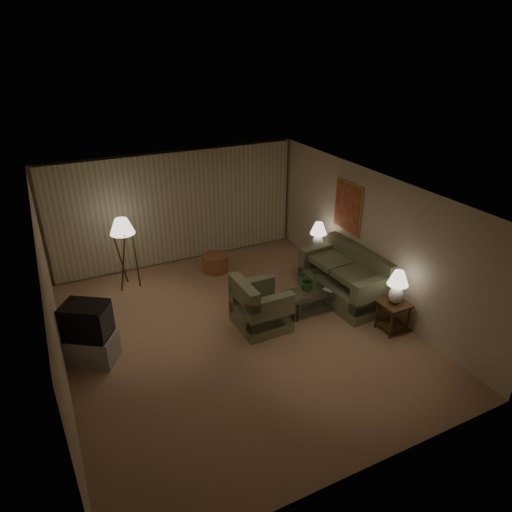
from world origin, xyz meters
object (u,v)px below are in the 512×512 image
at_px(sofa, 344,280).
at_px(tv_cabinet, 92,348).
at_px(side_table_near, 393,312).
at_px(table_lamp_near, 397,284).
at_px(armchair, 261,308).
at_px(side_table_far, 317,257).
at_px(coffee_table, 313,298).
at_px(vase, 307,290).
at_px(floor_lamp, 125,252).
at_px(ottoman, 215,263).
at_px(table_lamp_far, 318,234).
at_px(crt_tv, 86,321).

bearing_deg(sofa, tv_cabinet, -95.24).
bearing_deg(tv_cabinet, side_table_near, 16.94).
distance_m(sofa, table_lamp_near, 1.47).
bearing_deg(tv_cabinet, armchair, 27.19).
distance_m(side_table_near, side_table_far, 2.60).
height_order(coffee_table, vase, vase).
distance_m(floor_lamp, ottoman, 2.09).
xyz_separation_m(sofa, table_lamp_near, (0.15, -1.35, 0.55)).
distance_m(coffee_table, vase, 0.27).
bearing_deg(floor_lamp, table_lamp_far, -17.03).
height_order(armchair, crt_tv, crt_tv).
xyz_separation_m(tv_cabinet, vase, (4.09, -0.30, 0.25)).
distance_m(side_table_near, table_lamp_near, 0.58).
height_order(side_table_far, vase, side_table_far).
distance_m(side_table_near, crt_tv, 5.44).
distance_m(armchair, side_table_near, 2.46).
bearing_deg(sofa, table_lamp_near, 3.38).
bearing_deg(tv_cabinet, table_lamp_far, 44.95).
bearing_deg(table_lamp_near, vase, 131.65).
relative_size(crt_tv, vase, 5.20).
bearing_deg(coffee_table, table_lamp_far, 54.54).
bearing_deg(table_lamp_far, ottoman, 151.87).
distance_m(sofa, armchair, 2.00).
bearing_deg(vase, table_lamp_near, -48.35).
xyz_separation_m(side_table_near, coffee_table, (-0.96, 1.25, -0.13)).
height_order(armchair, ottoman, armchair).
bearing_deg(sofa, table_lamp_far, 170.20).
bearing_deg(floor_lamp, table_lamp_near, -43.30).
height_order(crt_tv, floor_lamp, floor_lamp).
bearing_deg(tv_cabinet, side_table_far, 44.95).
bearing_deg(coffee_table, floor_lamp, 140.23).
relative_size(table_lamp_far, coffee_table, 0.58).
bearing_deg(side_table_near, crt_tv, 163.39).
bearing_deg(vase, side_table_near, -48.35).
relative_size(table_lamp_far, ottoman, 1.09).
bearing_deg(table_lamp_far, armchair, -147.08).
xyz_separation_m(side_table_near, table_lamp_far, (-0.00, 2.60, 0.58)).
bearing_deg(floor_lamp, tv_cabinet, -115.80).
distance_m(sofa, tv_cabinet, 5.06).
xyz_separation_m(table_lamp_far, vase, (-1.11, -1.35, -0.49)).
bearing_deg(table_lamp_near, ottoman, 119.43).
height_order(sofa, table_lamp_far, table_lamp_far).
bearing_deg(tv_cabinet, table_lamp_near, 16.94).
height_order(side_table_far, table_lamp_near, table_lamp_near).
relative_size(side_table_far, table_lamp_far, 0.92).
bearing_deg(coffee_table, ottoman, 114.73).
distance_m(coffee_table, tv_cabinet, 4.25).
xyz_separation_m(side_table_far, coffee_table, (-0.96, -1.35, -0.13)).
height_order(coffee_table, tv_cabinet, tv_cabinet).
bearing_deg(side_table_near, side_table_far, 90.00).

